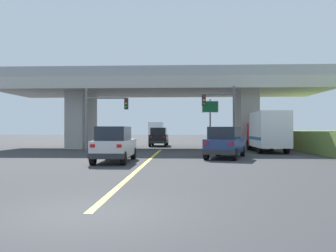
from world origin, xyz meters
TOP-DOWN VIEW (x-y plane):
  - ground at (0.00, 27.44)m, footprint 160.00×160.00m
  - overpass_bridge at (0.00, 27.44)m, footprint 30.94×9.29m
  - lane_divider_stripe at (0.00, 12.35)m, footprint 0.20×24.70m
  - suv_lead at (-1.82, 12.27)m, footprint 1.86×4.79m
  - suv_crossing at (4.78, 15.39)m, footprint 3.22×5.07m
  - box_truck at (8.89, 21.61)m, footprint 2.33×6.89m
  - sedan_oncoming at (-0.68, 31.55)m, footprint 1.92×4.64m
  - traffic_signal_nearside at (5.32, 21.76)m, footprint 2.72×0.36m
  - traffic_signal_farside at (-4.94, 22.24)m, footprint 3.69×0.36m
  - highway_sign at (4.52, 25.22)m, footprint 1.49×0.17m
  - semi_truck_distant at (-2.86, 55.78)m, footprint 2.33×6.89m

SIDE VIEW (x-z plane):
  - ground at x=0.00m, z-range 0.00..0.00m
  - lane_divider_stripe at x=0.00m, z-range 0.00..0.01m
  - sedan_oncoming at x=-0.68m, z-range 0.00..2.02m
  - suv_lead at x=-1.82m, z-range 0.00..2.02m
  - suv_crossing at x=4.78m, z-range 0.00..2.02m
  - semi_truck_distant at x=-2.86m, z-range 0.08..3.12m
  - box_truck at x=8.89m, z-range 0.07..3.31m
  - traffic_signal_farside at x=-4.94m, z-range 0.68..6.03m
  - highway_sign at x=4.52m, z-range 1.06..5.67m
  - traffic_signal_nearside at x=5.32m, z-range 0.70..6.14m
  - overpass_bridge at x=0.00m, z-range 1.50..8.87m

